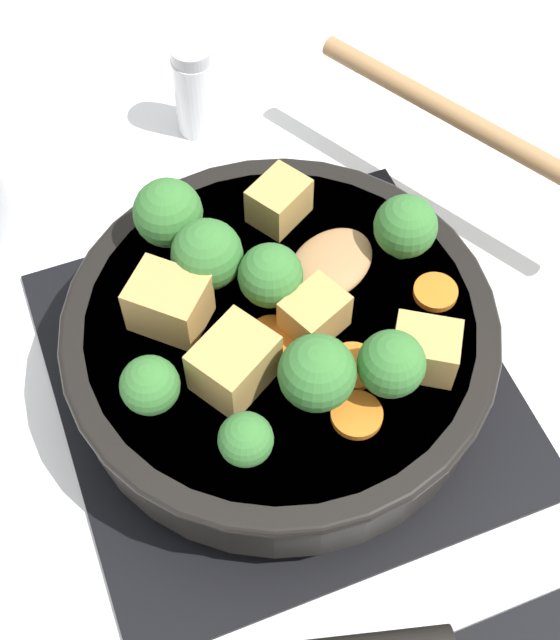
% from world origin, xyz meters
% --- Properties ---
extents(ground_plane, '(2.40, 2.40, 0.00)m').
position_xyz_m(ground_plane, '(0.00, 0.00, 0.00)').
color(ground_plane, white).
extents(front_burner_grate, '(0.31, 0.31, 0.03)m').
position_xyz_m(front_burner_grate, '(0.00, 0.00, 0.01)').
color(front_burner_grate, black).
rests_on(front_burner_grate, ground_plane).
extents(skillet_pan, '(0.29, 0.38, 0.05)m').
position_xyz_m(skillet_pan, '(0.00, 0.00, 0.06)').
color(skillet_pan, black).
rests_on(skillet_pan, front_burner_grate).
extents(wooden_spoon, '(0.26, 0.24, 0.02)m').
position_xyz_m(wooden_spoon, '(-0.13, -0.07, 0.09)').
color(wooden_spoon, '#A87A4C').
rests_on(wooden_spoon, skillet_pan).
extents(tofu_cube_center_large, '(0.05, 0.04, 0.03)m').
position_xyz_m(tofu_cube_center_large, '(-0.02, 0.01, 0.09)').
color(tofu_cube_center_large, tan).
rests_on(tofu_cube_center_large, skillet_pan).
extents(tofu_cube_near_handle, '(0.06, 0.06, 0.04)m').
position_xyz_m(tofu_cube_near_handle, '(0.04, 0.03, 0.10)').
color(tofu_cube_near_handle, tan).
rests_on(tofu_cube_near_handle, skillet_pan).
extents(tofu_cube_east_chunk, '(0.06, 0.06, 0.04)m').
position_xyz_m(tofu_cube_east_chunk, '(0.07, -0.03, 0.10)').
color(tofu_cube_east_chunk, tan).
rests_on(tofu_cube_east_chunk, skillet_pan).
extents(tofu_cube_west_chunk, '(0.05, 0.05, 0.03)m').
position_xyz_m(tofu_cube_west_chunk, '(-0.03, -0.08, 0.09)').
color(tofu_cube_west_chunk, tan).
rests_on(tofu_cube_west_chunk, skillet_pan).
extents(tofu_cube_back_piece, '(0.05, 0.05, 0.03)m').
position_xyz_m(tofu_cube_back_piece, '(-0.07, 0.06, 0.09)').
color(tofu_cube_back_piece, tan).
rests_on(tofu_cube_back_piece, skillet_pan).
extents(broccoli_floret_near_spoon, '(0.03, 0.03, 0.04)m').
position_xyz_m(broccoli_floret_near_spoon, '(0.05, 0.08, 0.10)').
color(broccoli_floret_near_spoon, '#709956').
rests_on(broccoli_floret_near_spoon, skillet_pan).
extents(broccoli_floret_center_top, '(0.04, 0.04, 0.05)m').
position_xyz_m(broccoli_floret_center_top, '(-0.04, 0.07, 0.11)').
color(broccoli_floret_center_top, '#709956').
rests_on(broccoli_floret_center_top, skillet_pan).
extents(broccoli_floret_east_rim, '(0.05, 0.05, 0.05)m').
position_xyz_m(broccoli_floret_east_rim, '(0.00, 0.06, 0.11)').
color(broccoli_floret_east_rim, '#709956').
rests_on(broccoli_floret_east_rim, skillet_pan).
extents(broccoli_floret_west_rim, '(0.04, 0.04, 0.04)m').
position_xyz_m(broccoli_floret_west_rim, '(0.09, 0.03, 0.10)').
color(broccoli_floret_west_rim, '#709956').
rests_on(broccoli_floret_west_rim, skillet_pan).
extents(broccoli_floret_north_edge, '(0.05, 0.05, 0.05)m').
position_xyz_m(broccoli_floret_north_edge, '(0.05, -0.09, 0.11)').
color(broccoli_floret_north_edge, '#709956').
rests_on(broccoli_floret_north_edge, skillet_pan).
extents(broccoli_floret_south_cluster, '(0.04, 0.04, 0.05)m').
position_xyz_m(broccoli_floret_south_cluster, '(-0.10, -0.02, 0.11)').
color(broccoli_floret_south_cluster, '#709956').
rests_on(broccoli_floret_south_cluster, skillet_pan).
extents(broccoli_floret_mid_floret, '(0.05, 0.05, 0.05)m').
position_xyz_m(broccoli_floret_mid_floret, '(0.03, -0.05, 0.11)').
color(broccoli_floret_mid_floret, '#709956').
rests_on(broccoli_floret_mid_floret, skillet_pan).
extents(broccoli_floret_small_inner, '(0.04, 0.04, 0.05)m').
position_xyz_m(broccoli_floret_small_inner, '(0.00, -0.02, 0.11)').
color(broccoli_floret_small_inner, '#709956').
rests_on(broccoli_floret_small_inner, skillet_pan).
extents(carrot_slice_orange_thin, '(0.03, 0.03, 0.01)m').
position_xyz_m(carrot_slice_orange_thin, '(-0.02, 0.08, 0.08)').
color(carrot_slice_orange_thin, orange).
rests_on(carrot_slice_orange_thin, skillet_pan).
extents(carrot_slice_near_center, '(0.03, 0.03, 0.01)m').
position_xyz_m(carrot_slice_near_center, '(-0.10, 0.02, 0.08)').
color(carrot_slice_near_center, orange).
rests_on(carrot_slice_near_center, skillet_pan).
extents(carrot_slice_edge_slice, '(0.03, 0.03, 0.01)m').
position_xyz_m(carrot_slice_edge_slice, '(0.01, 0.01, 0.08)').
color(carrot_slice_edge_slice, orange).
rests_on(carrot_slice_edge_slice, skillet_pan).
extents(carrot_slice_under_broccoli, '(0.03, 0.03, 0.01)m').
position_xyz_m(carrot_slice_under_broccoli, '(-0.03, 0.05, 0.08)').
color(carrot_slice_under_broccoli, orange).
rests_on(carrot_slice_under_broccoli, skillet_pan).
extents(salt_shaker, '(0.04, 0.04, 0.09)m').
position_xyz_m(salt_shaker, '(-0.02, -0.26, 0.04)').
color(salt_shaker, white).
rests_on(salt_shaker, ground_plane).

